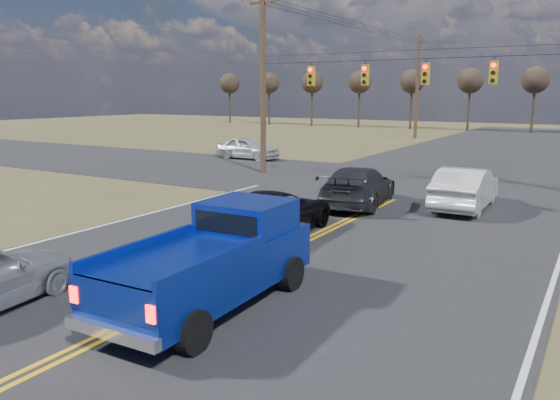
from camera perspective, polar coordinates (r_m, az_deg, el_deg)
The scene contains 11 objects.
ground at distance 11.71m, azimuth -12.57°, elevation -11.34°, with size 160.00×160.00×0.00m, color brown.
road_main at distance 19.81m, azimuth 7.70°, elevation -1.90°, with size 14.00×120.00×0.02m, color #28282B.
road_cross at distance 27.22m, azimuth 14.41°, elevation 1.39°, with size 120.00×12.00×0.02m, color #28282B.
signal_gantry at distance 26.52m, azimuth 15.87°, elevation 12.07°, with size 19.60×4.83×10.00m.
utility_poles at distance 25.91m, azimuth 14.32°, elevation 12.54°, with size 19.60×58.32×10.00m.
treeline at distance 35.57m, azimuth 19.15°, elevation 12.56°, with size 87.00×117.80×7.40m.
pickup_truck at distance 11.52m, azimuth -6.82°, elevation -6.27°, with size 2.32×5.52×2.05m.
black_suv at distance 17.45m, azimuth -0.72°, elevation -1.24°, with size 2.30×4.99×1.39m, color black.
white_car_queue at distance 22.27m, azimuth 18.78°, elevation 1.18°, with size 1.73×4.95×1.63m, color silver.
dgrey_car_queue at distance 22.01m, azimuth 8.18°, elevation 1.44°, with size 2.17×5.34×1.55m, color #2D2D31.
cross_car_west at distance 37.33m, azimuth -3.39°, elevation 5.44°, with size 4.48×1.80×1.52m, color silver.
Camera 1 is at (7.58, -7.76, 4.41)m, focal length 35.00 mm.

